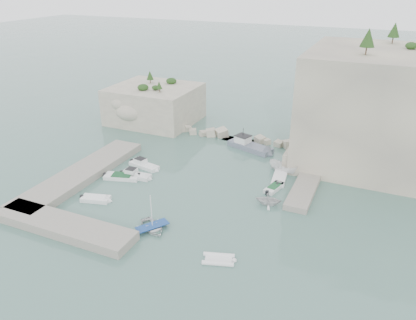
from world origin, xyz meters
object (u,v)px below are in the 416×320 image
at_px(motorboat_e, 96,201).
at_px(inflatable_dinghy, 218,261).
at_px(tender_east_b, 274,190).
at_px(tender_east_d, 283,172).
at_px(tender_east_c, 279,179).
at_px(motorboat_b, 136,177).
at_px(work_boat, 250,149).
at_px(rowboat, 153,229).
at_px(motorboat_a, 144,167).
at_px(tender_east_a, 268,205).
at_px(motorboat_c, 122,178).

distance_m(motorboat_e, inflatable_dinghy, 19.91).
height_order(motorboat_e, tender_east_b, same).
distance_m(inflatable_dinghy, tender_east_d, 22.92).
height_order(inflatable_dinghy, tender_east_d, tender_east_d).
bearing_deg(inflatable_dinghy, tender_east_b, 69.02).
relative_size(tender_east_b, tender_east_c, 0.70).
distance_m(motorboat_b, tender_east_c, 20.88).
relative_size(motorboat_e, work_boat, 0.47).
bearing_deg(rowboat, motorboat_e, 109.28).
distance_m(motorboat_e, tender_east_b, 23.92).
relative_size(tender_east_c, tender_east_d, 1.22).
bearing_deg(motorboat_a, tender_east_a, 2.91).
bearing_deg(rowboat, motorboat_a, 68.96).
relative_size(motorboat_b, tender_east_c, 0.88).
height_order(motorboat_b, tender_east_a, tender_east_a).
bearing_deg(motorboat_b, inflatable_dinghy, -38.14).
bearing_deg(tender_east_d, motorboat_c, 136.51).
distance_m(motorboat_c, tender_east_d, 23.73).
xyz_separation_m(inflatable_dinghy, tender_east_d, (0.87, 22.91, 0.00)).
distance_m(tender_east_b, work_boat, 14.23).
height_order(tender_east_c, work_boat, work_boat).
distance_m(motorboat_a, tender_east_a, 20.70).
relative_size(motorboat_b, work_boat, 0.57).
bearing_deg(motorboat_a, rowboat, -43.48).
bearing_deg(motorboat_c, tender_east_d, 13.18).
bearing_deg(tender_east_a, motorboat_b, 81.08).
bearing_deg(motorboat_b, tender_east_b, 9.54).
bearing_deg(inflatable_dinghy, motorboat_e, 149.07).
height_order(motorboat_a, motorboat_e, motorboat_a).
height_order(motorboat_c, tender_east_b, same).
distance_m(motorboat_b, tender_east_a, 19.82).
bearing_deg(motorboat_e, tender_east_b, 16.22).
bearing_deg(motorboat_a, inflatable_dinghy, -28.83).
distance_m(rowboat, tender_east_a, 15.22).
xyz_separation_m(motorboat_c, tender_east_b, (21.04, 5.67, 0.00)).
xyz_separation_m(tender_east_a, tender_east_b, (-0.40, 4.17, 0.00)).
bearing_deg(work_boat, motorboat_b, -107.19).
xyz_separation_m(motorboat_c, tender_east_c, (20.93, 9.02, 0.00)).
distance_m(motorboat_b, rowboat, 13.82).
height_order(motorboat_e, rowboat, rowboat).
bearing_deg(work_boat, tender_east_c, -31.36).
bearing_deg(motorboat_b, work_boat, 50.71).
bearing_deg(tender_east_c, motorboat_c, 105.97).
bearing_deg(motorboat_a, tender_east_d, 30.62).
height_order(tender_east_a, tender_east_d, tender_east_d).
bearing_deg(tender_east_b, tender_east_d, 16.38).
xyz_separation_m(rowboat, work_boat, (2.80, 27.06, 0.00)).
distance_m(tender_east_c, work_boat, 11.45).
bearing_deg(work_boat, tender_east_b, -39.78).
height_order(motorboat_a, tender_east_a, tender_east_a).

